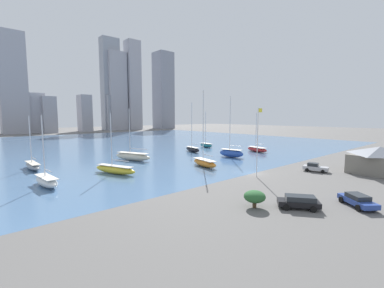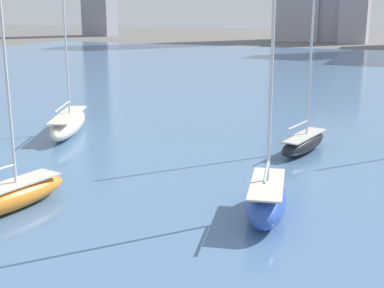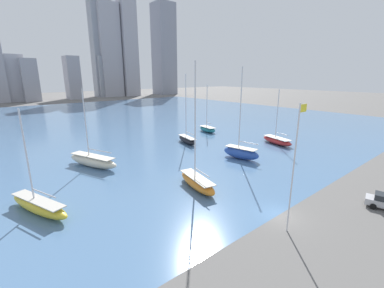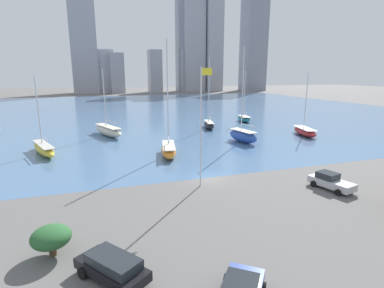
{
  "view_description": "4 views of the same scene",
  "coord_description": "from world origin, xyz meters",
  "px_view_note": "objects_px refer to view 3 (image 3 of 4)",
  "views": [
    {
      "loc": [
        -41.09,
        -28.51,
        10.89
      ],
      "look_at": [
        -7.18,
        9.69,
        5.44
      ],
      "focal_mm": 24.0,
      "sensor_mm": 36.0,
      "label": 1
    },
    {
      "loc": [
        18.93,
        -12.71,
        11.96
      ],
      "look_at": [
        6.34,
        18.75,
        3.08
      ],
      "focal_mm": 50.0,
      "sensor_mm": 36.0,
      "label": 2
    },
    {
      "loc": [
        -23.41,
        -13.26,
        14.79
      ],
      "look_at": [
        2.71,
        18.17,
        3.88
      ],
      "focal_mm": 24.0,
      "sensor_mm": 36.0,
      "label": 3
    },
    {
      "loc": [
        -12.25,
        -30.87,
        11.8
      ],
      "look_at": [
        0.59,
        8.84,
        2.0
      ],
      "focal_mm": 28.0,
      "sensor_mm": 36.0,
      "label": 4
    }
  ],
  "objects_px": {
    "sailboat_cream": "(93,161)",
    "sailboat_teal": "(208,129)",
    "sailboat_black": "(187,139)",
    "flag_pole": "(294,166)",
    "sailboat_red": "(277,140)",
    "sailboat_orange": "(197,181)",
    "sailboat_yellow": "(39,205)",
    "sailboat_blue": "(241,152)"
  },
  "relations": [
    {
      "from": "sailboat_cream",
      "to": "sailboat_teal",
      "type": "height_order",
      "value": "sailboat_cream"
    },
    {
      "from": "sailboat_black",
      "to": "sailboat_teal",
      "type": "height_order",
      "value": "sailboat_black"
    },
    {
      "from": "flag_pole",
      "to": "sailboat_red",
      "type": "relative_size",
      "value": 1.05
    },
    {
      "from": "sailboat_orange",
      "to": "sailboat_yellow",
      "type": "distance_m",
      "value": 18.85
    },
    {
      "from": "sailboat_cream",
      "to": "sailboat_blue",
      "type": "height_order",
      "value": "sailboat_blue"
    },
    {
      "from": "flag_pole",
      "to": "sailboat_black",
      "type": "distance_m",
      "value": 35.87
    },
    {
      "from": "sailboat_cream",
      "to": "sailboat_red",
      "type": "bearing_deg",
      "value": -38.67
    },
    {
      "from": "flag_pole",
      "to": "sailboat_red",
      "type": "bearing_deg",
      "value": 34.15
    },
    {
      "from": "sailboat_orange",
      "to": "sailboat_blue",
      "type": "height_order",
      "value": "sailboat_orange"
    },
    {
      "from": "flag_pole",
      "to": "sailboat_red",
      "type": "distance_m",
      "value": 34.99
    },
    {
      "from": "flag_pole",
      "to": "sailboat_yellow",
      "type": "relative_size",
      "value": 1.08
    },
    {
      "from": "sailboat_orange",
      "to": "sailboat_yellow",
      "type": "height_order",
      "value": "sailboat_orange"
    },
    {
      "from": "flag_pole",
      "to": "sailboat_orange",
      "type": "bearing_deg",
      "value": 91.7
    },
    {
      "from": "sailboat_cream",
      "to": "sailboat_orange",
      "type": "relative_size",
      "value": 0.78
    },
    {
      "from": "sailboat_orange",
      "to": "sailboat_red",
      "type": "bearing_deg",
      "value": 23.93
    },
    {
      "from": "flag_pole",
      "to": "sailboat_yellow",
      "type": "xyz_separation_m",
      "value": [
        -18.12,
        19.55,
        -5.87
      ]
    },
    {
      "from": "sailboat_teal",
      "to": "sailboat_black",
      "type": "bearing_deg",
      "value": -144.67
    },
    {
      "from": "sailboat_red",
      "to": "sailboat_black",
      "type": "xyz_separation_m",
      "value": [
        -15.0,
        13.34,
        0.1
      ]
    },
    {
      "from": "flag_pole",
      "to": "sailboat_orange",
      "type": "distance_m",
      "value": 14.37
    },
    {
      "from": "sailboat_cream",
      "to": "sailboat_teal",
      "type": "bearing_deg",
      "value": -8.33
    },
    {
      "from": "sailboat_blue",
      "to": "sailboat_yellow",
      "type": "distance_m",
      "value": 32.33
    },
    {
      "from": "sailboat_cream",
      "to": "sailboat_yellow",
      "type": "distance_m",
      "value": 14.95
    },
    {
      "from": "sailboat_black",
      "to": "sailboat_teal",
      "type": "distance_m",
      "value": 13.16
    },
    {
      "from": "sailboat_red",
      "to": "sailboat_yellow",
      "type": "height_order",
      "value": "sailboat_red"
    },
    {
      "from": "sailboat_yellow",
      "to": "sailboat_cream",
      "type": "bearing_deg",
      "value": 28.39
    },
    {
      "from": "flag_pole",
      "to": "sailboat_yellow",
      "type": "height_order",
      "value": "flag_pole"
    },
    {
      "from": "sailboat_yellow",
      "to": "sailboat_blue",
      "type": "bearing_deg",
      "value": -23.49
    },
    {
      "from": "sailboat_orange",
      "to": "sailboat_blue",
      "type": "distance_m",
      "value": 15.25
    },
    {
      "from": "sailboat_yellow",
      "to": "sailboat_orange",
      "type": "bearing_deg",
      "value": -40.07
    },
    {
      "from": "sailboat_black",
      "to": "sailboat_blue",
      "type": "relative_size",
      "value": 0.93
    },
    {
      "from": "sailboat_black",
      "to": "sailboat_cream",
      "type": "height_order",
      "value": "sailboat_black"
    },
    {
      "from": "sailboat_orange",
      "to": "sailboat_yellow",
      "type": "bearing_deg",
      "value": 171.97
    },
    {
      "from": "sailboat_blue",
      "to": "sailboat_yellow",
      "type": "height_order",
      "value": "sailboat_blue"
    },
    {
      "from": "sailboat_blue",
      "to": "sailboat_red",
      "type": "bearing_deg",
      "value": -4.18
    },
    {
      "from": "sailboat_teal",
      "to": "sailboat_cream",
      "type": "bearing_deg",
      "value": -158.11
    },
    {
      "from": "flag_pole",
      "to": "sailboat_orange",
      "type": "xyz_separation_m",
      "value": [
        -0.39,
        13.15,
        -5.79
      ]
    },
    {
      "from": "sailboat_black",
      "to": "sailboat_teal",
      "type": "relative_size",
      "value": 1.21
    },
    {
      "from": "sailboat_black",
      "to": "sailboat_cream",
      "type": "relative_size",
      "value": 1.18
    },
    {
      "from": "flag_pole",
      "to": "sailboat_cream",
      "type": "bearing_deg",
      "value": 104.99
    },
    {
      "from": "sailboat_red",
      "to": "sailboat_yellow",
      "type": "bearing_deg",
      "value": -166.47
    },
    {
      "from": "sailboat_cream",
      "to": "sailboat_blue",
      "type": "relative_size",
      "value": 0.79
    },
    {
      "from": "sailboat_cream",
      "to": "flag_pole",
      "type": "bearing_deg",
      "value": -96.45
    }
  ]
}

